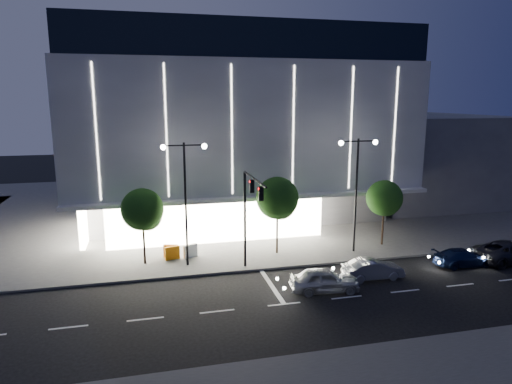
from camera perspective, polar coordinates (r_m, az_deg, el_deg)
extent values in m
plane|color=black|center=(28.71, -1.29, -12.99)|extent=(160.00, 160.00, 0.00)
cube|color=#474747|center=(51.99, -1.51, -1.57)|extent=(70.00, 40.00, 0.15)
cube|color=#4C4C51|center=(51.21, -3.71, 0.41)|extent=(28.00, 21.00, 4.00)
cube|color=gray|center=(48.33, -3.42, 8.71)|extent=(30.00, 25.00, 11.00)
cube|color=black|center=(48.48, -3.52, 17.00)|extent=(29.40, 24.50, 3.00)
cube|color=white|center=(37.96, -4.73, -3.61)|extent=(18.00, 0.40, 3.60)
cube|color=white|center=(43.02, -20.23, -2.48)|extent=(0.40, 10.00, 3.60)
cube|color=gray|center=(37.07, 0.04, -0.60)|extent=(30.00, 2.00, 0.30)
cube|color=white|center=(36.09, 0.12, 7.73)|extent=(24.00, 0.06, 10.00)
cube|color=#4C4C51|center=(59.09, 18.86, 4.26)|extent=(16.00, 20.00, 10.00)
cylinder|color=black|center=(32.14, -1.39, -3.63)|extent=(0.18, 0.18, 7.00)
cylinder|color=black|center=(28.60, -0.20, 1.65)|extent=(0.14, 5.80, 0.14)
cube|color=black|center=(29.38, -0.51, 0.73)|extent=(0.28, 0.18, 0.85)
cube|color=black|center=(27.10, 0.63, -0.21)|extent=(0.28, 0.18, 0.85)
sphere|color=#FF0C0C|center=(29.30, -0.74, 1.29)|extent=(0.14, 0.14, 0.14)
cylinder|color=black|center=(32.48, -8.76, -1.78)|extent=(0.16, 0.16, 9.00)
cylinder|color=black|center=(31.72, -10.27, 5.74)|extent=(1.40, 0.10, 0.10)
cylinder|color=black|center=(31.83, -7.74, 5.84)|extent=(1.40, 0.10, 0.10)
sphere|color=white|center=(31.70, -11.53, 5.50)|extent=(0.36, 0.36, 0.36)
sphere|color=white|center=(31.92, -6.48, 5.70)|extent=(0.36, 0.36, 0.36)
cylinder|color=black|center=(35.90, 12.38, -0.63)|extent=(0.16, 0.16, 9.00)
cylinder|color=black|center=(34.95, 11.65, 6.21)|extent=(1.40, 0.10, 0.10)
cylinder|color=black|center=(35.57, 13.70, 6.21)|extent=(1.40, 0.10, 0.10)
sphere|color=white|center=(34.67, 10.59, 6.05)|extent=(0.36, 0.36, 0.36)
sphere|color=white|center=(35.90, 14.70, 6.05)|extent=(0.36, 0.36, 0.36)
cylinder|color=black|center=(34.04, -13.83, -5.92)|extent=(0.16, 0.16, 3.78)
sphere|color=#1A3B10|center=(33.43, -14.02, -2.12)|extent=(3.02, 3.02, 3.02)
sphere|color=#1A3B10|center=(33.75, -13.47, -2.90)|extent=(2.16, 2.16, 2.16)
sphere|color=#1A3B10|center=(33.37, -14.43, -2.74)|extent=(1.94, 1.94, 1.94)
cylinder|color=black|center=(35.30, 2.65, -4.71)|extent=(0.16, 0.16, 4.06)
sphere|color=#1A3B10|center=(34.68, 2.69, -0.76)|extent=(3.25, 3.25, 3.25)
sphere|color=#1A3B10|center=(35.08, 3.06, -1.59)|extent=(2.32, 2.32, 2.32)
sphere|color=#1A3B10|center=(34.55, 2.36, -1.39)|extent=(2.09, 2.09, 2.09)
cylinder|color=black|center=(38.75, 15.57, -3.97)|extent=(0.16, 0.16, 3.64)
sphere|color=#1A3B10|center=(38.23, 15.75, -0.74)|extent=(2.91, 2.91, 2.91)
sphere|color=#1A3B10|center=(38.65, 15.96, -1.40)|extent=(2.08, 2.08, 2.08)
sphere|color=#1A3B10|center=(38.05, 15.51, -1.26)|extent=(1.87, 1.87, 1.87)
imported|color=#9C9FA3|center=(29.50, 8.58, -10.83)|extent=(4.60, 2.30, 1.51)
imported|color=#ADB0B5|center=(32.09, 14.42, -9.34)|extent=(4.11, 1.45, 1.35)
imported|color=#111D43|center=(36.65, 24.47, -7.46)|extent=(4.37, 1.88, 1.26)
imported|color=#2B2B30|center=(39.10, 29.21, -6.51)|extent=(5.75, 2.90, 1.56)
cube|color=orange|center=(34.86, -10.43, -7.49)|extent=(1.13, 0.51, 1.00)
cube|color=orange|center=(35.28, -10.59, -7.27)|extent=(1.13, 0.55, 1.00)
cube|color=white|center=(35.08, -8.20, -7.30)|extent=(1.10, 0.68, 1.00)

